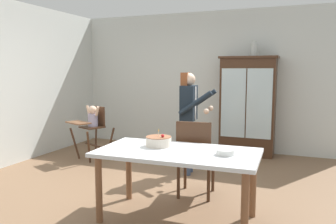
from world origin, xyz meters
name	(u,v)px	position (x,y,z in m)	size (l,w,h in m)	color
ground_plane	(148,189)	(0.00, 0.00, 0.00)	(6.24, 6.24, 0.00)	brown
wall_back	(204,81)	(0.00, 2.63, 1.35)	(5.32, 0.06, 2.70)	silver
china_cabinet	(248,106)	(0.92, 2.37, 0.91)	(1.03, 0.48, 1.81)	#422819
ceramic_vase	(254,50)	(1.00, 2.37, 1.93)	(0.13, 0.13, 0.27)	#B2B7B2
high_chair_with_toddler	(92,122)	(-1.57, 1.04, 0.65)	(0.75, 0.82, 0.95)	#422819
adult_person	(189,110)	(0.28, 0.86, 0.97)	(0.53, 0.52, 1.53)	#3D4C6B
dining_table	(177,159)	(0.66, -0.70, 0.65)	(1.68, 0.90, 0.74)	silver
birthday_cake	(159,141)	(0.40, -0.58, 0.79)	(0.28, 0.28, 0.19)	beige
serving_bowl	(225,152)	(1.16, -0.69, 0.77)	(0.18, 0.18, 0.06)	silver
dining_chair_far_side	(195,154)	(0.65, -0.05, 0.56)	(0.48, 0.48, 0.96)	#422819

